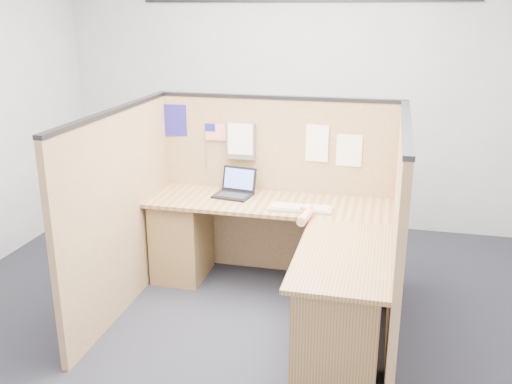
% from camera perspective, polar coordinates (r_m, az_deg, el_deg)
% --- Properties ---
extents(floor, '(5.00, 5.00, 0.00)m').
position_cam_1_polar(floor, '(4.26, -0.78, -13.24)').
color(floor, black).
rests_on(floor, ground).
extents(wall_back, '(5.00, 0.00, 5.00)m').
position_cam_1_polar(wall_back, '(5.91, 4.61, 10.04)').
color(wall_back, '#ADB0B3').
rests_on(wall_back, floor).
extents(wall_front, '(5.00, 0.00, 5.00)m').
position_cam_1_polar(wall_front, '(1.76, -19.57, -10.27)').
color(wall_front, '#ADB0B3').
rests_on(wall_front, floor).
extents(cubicle_partitions, '(2.06, 1.83, 1.53)m').
position_cam_1_polar(cubicle_partitions, '(4.30, 0.57, -1.55)').
color(cubicle_partitions, olive).
rests_on(cubicle_partitions, floor).
extents(l_desk, '(1.95, 1.75, 0.73)m').
position_cam_1_polar(l_desk, '(4.28, 2.55, -7.09)').
color(l_desk, brown).
rests_on(l_desk, floor).
extents(laptop, '(0.32, 0.32, 0.21)m').
position_cam_1_polar(laptop, '(4.71, -2.16, 0.36)').
color(laptop, black).
rests_on(laptop, l_desk).
extents(keyboard, '(0.49, 0.19, 0.03)m').
position_cam_1_polar(keyboard, '(4.36, 4.43, -1.65)').
color(keyboard, gray).
rests_on(keyboard, l_desk).
extents(mouse, '(0.10, 0.06, 0.04)m').
position_cam_1_polar(mouse, '(4.32, 5.13, -1.80)').
color(mouse, silver).
rests_on(mouse, l_desk).
extents(hand_forearm, '(0.10, 0.36, 0.08)m').
position_cam_1_polar(hand_forearm, '(4.19, 5.01, -2.21)').
color(hand_forearm, tan).
rests_on(hand_forearm, l_desk).
extents(blue_poster, '(0.20, 0.02, 0.27)m').
position_cam_1_polar(blue_poster, '(4.92, -8.08, 7.12)').
color(blue_poster, navy).
rests_on(blue_poster, cubicle_partitions).
extents(american_flag, '(0.22, 0.01, 0.38)m').
position_cam_1_polar(american_flag, '(4.82, -4.15, 5.83)').
color(american_flag, olive).
rests_on(american_flag, cubicle_partitions).
extents(file_holder, '(0.24, 0.05, 0.31)m').
position_cam_1_polar(file_holder, '(4.75, -1.52, 5.16)').
color(file_holder, slate).
rests_on(file_holder, cubicle_partitions).
extents(paper_left, '(0.24, 0.03, 0.30)m').
position_cam_1_polar(paper_left, '(4.66, 5.80, 4.89)').
color(paper_left, white).
rests_on(paper_left, cubicle_partitions).
extents(paper_right, '(0.20, 0.01, 0.26)m').
position_cam_1_polar(paper_right, '(4.64, 9.30, 4.11)').
color(paper_right, white).
rests_on(paper_right, cubicle_partitions).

